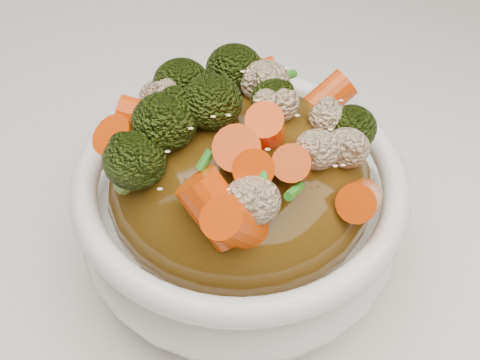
{
  "coord_description": "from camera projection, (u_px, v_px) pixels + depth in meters",
  "views": [
    {
      "loc": [
        -0.04,
        -0.24,
        1.1
      ],
      "look_at": [
        -0.03,
        0.02,
        0.82
      ],
      "focal_mm": 50.0,
      "sensor_mm": 36.0,
      "label": 1
    }
  ],
  "objects": [
    {
      "name": "tablecloth",
      "position": [
        290.0,
        294.0,
        0.44
      ],
      "size": [
        1.2,
        0.8,
        0.04
      ],
      "primitive_type": "cube",
      "color": "silver",
      "rests_on": "dining_table"
    },
    {
      "name": "cauliflower",
      "position": [
        240.0,
        114.0,
        0.35
      ],
      "size": [
        0.16,
        0.16,
        0.03
      ],
      "primitive_type": null,
      "rotation": [
        0.0,
        0.0,
        -0.02
      ],
      "color": "#D0B78E",
      "rests_on": "sauce_base"
    },
    {
      "name": "sauce_base",
      "position": [
        240.0,
        183.0,
        0.39
      ],
      "size": [
        0.16,
        0.16,
        0.08
      ],
      "primitive_type": "ellipsoid",
      "rotation": [
        0.0,
        0.0,
        -0.02
      ],
      "color": "#4D330D",
      "rests_on": "bowl"
    },
    {
      "name": "broccoli",
      "position": [
        240.0,
        112.0,
        0.35
      ],
      "size": [
        0.16,
        0.16,
        0.04
      ],
      "primitive_type": null,
      "rotation": [
        0.0,
        0.0,
        -0.02
      ],
      "color": "black",
      "rests_on": "sauce_base"
    },
    {
      "name": "scallions",
      "position": [
        240.0,
        109.0,
        0.35
      ],
      "size": [
        0.12,
        0.12,
        0.02
      ],
      "primitive_type": null,
      "rotation": [
        0.0,
        0.0,
        -0.02
      ],
      "color": "#267B1C",
      "rests_on": "sauce_base"
    },
    {
      "name": "carrots",
      "position": [
        240.0,
        111.0,
        0.35
      ],
      "size": [
        0.16,
        0.16,
        0.04
      ],
      "primitive_type": null,
      "rotation": [
        0.0,
        0.0,
        -0.02
      ],
      "color": "#DE4407",
      "rests_on": "sauce_base"
    },
    {
      "name": "bowl",
      "position": [
        240.0,
        212.0,
        0.41
      ],
      "size": [
        0.2,
        0.2,
        0.08
      ],
      "primitive_type": null,
      "rotation": [
        0.0,
        0.0,
        -0.02
      ],
      "color": "white",
      "rests_on": "tablecloth"
    },
    {
      "name": "sesame_seeds",
      "position": [
        240.0,
        109.0,
        0.35
      ],
      "size": [
        0.14,
        0.14,
        0.01
      ],
      "primitive_type": null,
      "rotation": [
        0.0,
        0.0,
        -0.02
      ],
      "color": "beige",
      "rests_on": "sauce_base"
    }
  ]
}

